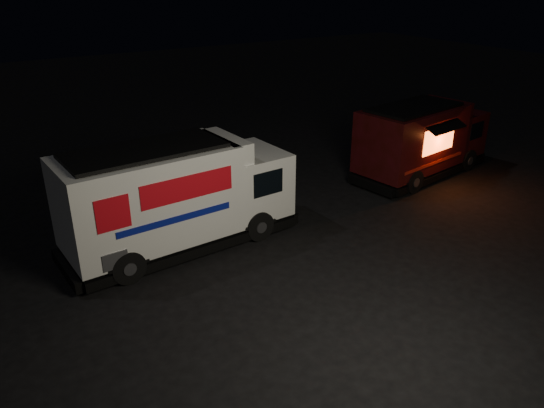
{
  "coord_description": "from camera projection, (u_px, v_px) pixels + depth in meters",
  "views": [
    {
      "loc": [
        -6.81,
        -9.05,
        7.13
      ],
      "look_at": [
        0.16,
        2.0,
        1.28
      ],
      "focal_mm": 35.0,
      "sensor_mm": 36.0,
      "label": 1
    }
  ],
  "objects": [
    {
      "name": "ground",
      "position": [
        309.0,
        280.0,
        13.22
      ],
      "size": [
        80.0,
        80.0,
        0.0
      ],
      "primitive_type": "plane",
      "color": "black",
      "rests_on": "ground"
    },
    {
      "name": "white_truck",
      "position": [
        180.0,
        195.0,
        14.32
      ],
      "size": [
        6.72,
        2.63,
        2.99
      ],
      "primitive_type": null,
      "rotation": [
        0.0,
        0.0,
        0.06
      ],
      "color": "silver",
      "rests_on": "ground"
    },
    {
      "name": "red_truck",
      "position": [
        423.0,
        139.0,
        19.47
      ],
      "size": [
        6.09,
        2.97,
        2.72
      ],
      "primitive_type": null,
      "rotation": [
        0.0,
        0.0,
        0.14
      ],
      "color": "#3E0B11",
      "rests_on": "ground"
    }
  ]
}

